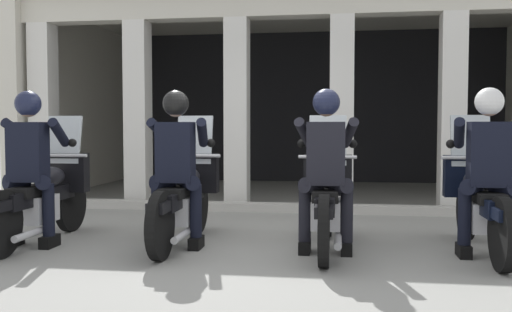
# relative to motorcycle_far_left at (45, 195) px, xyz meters

# --- Properties ---
(ground_plane) EXTENTS (80.00, 80.00, 0.00)m
(ground_plane) POSITION_rel_motorcycle_far_left_xyz_m (2.23, 3.08, -0.50)
(ground_plane) COLOR gray
(station_building) EXTENTS (9.01, 4.75, 3.45)m
(station_building) POSITION_rel_motorcycle_far_left_xyz_m (2.34, 5.27, 1.64)
(station_building) COLOR black
(station_building) RESTS_ON ground
(kerb_strip) EXTENTS (8.51, 0.24, 0.12)m
(kerb_strip) POSITION_rel_motorcycle_far_left_xyz_m (2.34, 2.45, -0.44)
(kerb_strip) COLOR #B7B5AD
(kerb_strip) RESTS_ON ground
(motorcycle_far_left) EXTENTS (0.62, 2.04, 1.35)m
(motorcycle_far_left) POSITION_rel_motorcycle_far_left_xyz_m (0.00, 0.00, 0.00)
(motorcycle_far_left) COLOR black
(motorcycle_far_left) RESTS_ON ground
(police_officer_far_left) EXTENTS (0.63, 0.61, 1.58)m
(police_officer_far_left) POSITION_rel_motorcycle_far_left_xyz_m (-0.00, -0.28, 0.44)
(police_officer_far_left) COLOR black
(police_officer_far_left) RESTS_ON ground
(motorcycle_center_left) EXTENTS (0.62, 2.04, 1.35)m
(motorcycle_center_left) POSITION_rel_motorcycle_far_left_xyz_m (1.49, 0.15, 0.00)
(motorcycle_center_left) COLOR black
(motorcycle_center_left) RESTS_ON ground
(police_officer_center_left) EXTENTS (0.63, 0.61, 1.58)m
(police_officer_center_left) POSITION_rel_motorcycle_far_left_xyz_m (1.49, -0.13, 0.44)
(police_officer_center_left) COLOR black
(police_officer_center_left) RESTS_ON ground
(motorcycle_center_right) EXTENTS (0.62, 2.04, 1.35)m
(motorcycle_center_right) POSITION_rel_motorcycle_far_left_xyz_m (2.98, 0.12, 0.00)
(motorcycle_center_right) COLOR black
(motorcycle_center_right) RESTS_ON ground
(police_officer_center_right) EXTENTS (0.63, 0.61, 1.58)m
(police_officer_center_right) POSITION_rel_motorcycle_far_left_xyz_m (2.98, -0.16, 0.44)
(police_officer_center_right) COLOR black
(police_officer_center_right) RESTS_ON ground
(motorcycle_far_right) EXTENTS (0.62, 2.04, 1.35)m
(motorcycle_far_right) POSITION_rel_motorcycle_far_left_xyz_m (4.47, 0.17, 0.00)
(motorcycle_far_right) COLOR black
(motorcycle_far_right) RESTS_ON ground
(police_officer_far_right) EXTENTS (0.63, 0.61, 1.58)m
(police_officer_far_right) POSITION_rel_motorcycle_far_left_xyz_m (4.47, -0.11, 0.44)
(police_officer_far_right) COLOR black
(police_officer_far_right) RESTS_ON ground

